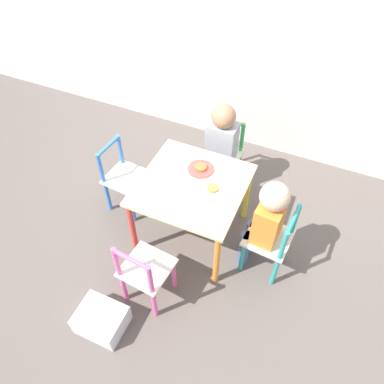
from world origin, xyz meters
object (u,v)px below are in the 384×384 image
(chair_pink, at_px, (145,273))
(plate_back, at_px, (201,169))
(chair_green, at_px, (223,156))
(storage_bin, at_px, (101,320))
(child_right, at_px, (266,219))
(plate_right, at_px, (213,189))
(chair_teal, at_px, (271,241))
(child_back, at_px, (221,143))
(chair_blue, at_px, (124,178))
(kids_table, at_px, (192,191))

(chair_pink, distance_m, plate_back, 0.71)
(chair_green, height_order, storage_bin, chair_green)
(chair_pink, height_order, child_right, child_right)
(plate_right, bearing_deg, chair_green, 103.18)
(chair_teal, relative_size, child_back, 0.73)
(chair_teal, xyz_separation_m, storage_bin, (-0.74, -0.76, -0.19))
(chair_teal, height_order, chair_blue, same)
(chair_green, bearing_deg, child_right, -50.28)
(kids_table, height_order, chair_pink, chair_pink)
(kids_table, height_order, storage_bin, kids_table)
(plate_right, xyz_separation_m, storage_bin, (-0.33, -0.81, -0.43))
(child_right, xyz_separation_m, plate_right, (-0.34, 0.04, 0.06))
(chair_teal, xyz_separation_m, chair_green, (-0.53, 0.58, 0.00))
(chair_green, xyz_separation_m, chair_blue, (-0.54, -0.49, 0.00))
(plate_back, bearing_deg, chair_blue, -171.32)
(child_right, xyz_separation_m, child_back, (-0.47, 0.52, -0.00))
(chair_blue, bearing_deg, chair_green, -42.64)
(plate_back, bearing_deg, chair_teal, -18.27)
(chair_pink, height_order, storage_bin, chair_pink)
(kids_table, xyz_separation_m, chair_green, (0.01, 0.54, -0.16))
(plate_right, bearing_deg, child_back, 104.90)
(chair_blue, bearing_deg, chair_pink, -135.02)
(plate_right, relative_size, plate_back, 0.93)
(child_back, bearing_deg, plate_right, -74.42)
(chair_green, distance_m, storage_bin, 1.38)
(plate_back, bearing_deg, plate_right, -45.00)
(chair_teal, height_order, storage_bin, chair_teal)
(storage_bin, bearing_deg, kids_table, 76.01)
(plate_right, relative_size, storage_bin, 0.57)
(chair_blue, bearing_deg, child_right, -89.70)
(chair_green, bearing_deg, storage_bin, -98.09)
(chair_teal, xyz_separation_m, child_right, (-0.06, 0.01, 0.18))
(chair_green, height_order, child_right, child_right)
(chair_blue, height_order, chair_pink, same)
(chair_teal, bearing_deg, plate_back, -103.51)
(chair_blue, relative_size, plate_right, 3.53)
(chair_pink, relative_size, child_back, 0.73)
(chair_teal, distance_m, plate_right, 0.47)
(kids_table, xyz_separation_m, plate_back, (0.00, 0.13, 0.08))
(child_back, bearing_deg, plate_back, -90.26)
(chair_green, distance_m, child_back, 0.19)
(chair_blue, xyz_separation_m, plate_right, (0.67, -0.05, 0.23))
(chair_green, distance_m, child_right, 0.77)
(kids_table, distance_m, storage_bin, 0.91)
(chair_teal, distance_m, chair_blue, 1.08)
(chair_pink, height_order, plate_back, chair_pink)
(chair_pink, xyz_separation_m, plate_back, (0.05, 0.67, 0.23))
(chair_blue, xyz_separation_m, chair_pink, (0.49, -0.59, 0.00))
(chair_teal, relative_size, chair_pink, 1.00)
(chair_blue, xyz_separation_m, child_back, (0.54, 0.43, 0.18))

